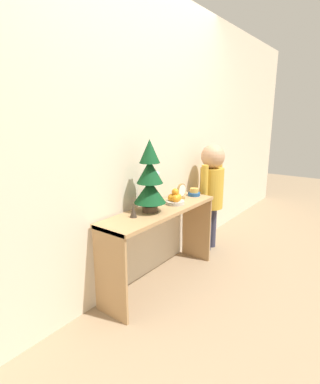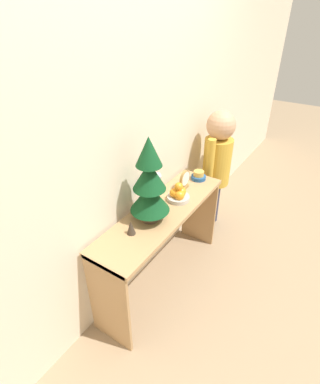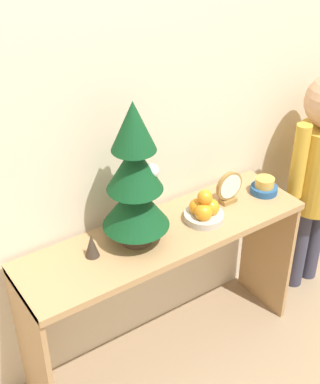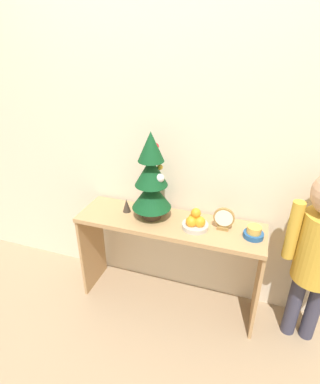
% 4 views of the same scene
% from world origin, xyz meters
% --- Properties ---
extents(ground_plane, '(12.00, 12.00, 0.00)m').
position_xyz_m(ground_plane, '(0.00, 0.00, 0.00)').
color(ground_plane, '#997F60').
extents(back_wall, '(7.00, 0.05, 2.50)m').
position_xyz_m(back_wall, '(0.00, 0.40, 1.25)').
color(back_wall, beige).
rests_on(back_wall, ground_plane).
extents(console_table, '(1.24, 0.35, 0.69)m').
position_xyz_m(console_table, '(0.00, 0.18, 0.54)').
color(console_table, tan).
rests_on(console_table, ground_plane).
extents(mini_tree, '(0.26, 0.26, 0.59)m').
position_xyz_m(mini_tree, '(-0.13, 0.19, 0.97)').
color(mini_tree, '#4C3828').
rests_on(mini_tree, console_table).
extents(fruit_bowl, '(0.17, 0.17, 0.14)m').
position_xyz_m(fruit_bowl, '(0.18, 0.15, 0.74)').
color(fruit_bowl, '#B7B2A8').
rests_on(fruit_bowl, console_table).
extents(singing_bowl, '(0.12, 0.12, 0.07)m').
position_xyz_m(singing_bowl, '(0.53, 0.17, 0.72)').
color(singing_bowl, '#235189').
rests_on(singing_bowl, console_table).
extents(desk_clock, '(0.13, 0.04, 0.15)m').
position_xyz_m(desk_clock, '(0.35, 0.20, 0.77)').
color(desk_clock, olive).
rests_on(desk_clock, console_table).
extents(figurine, '(0.06, 0.06, 0.10)m').
position_xyz_m(figurine, '(-0.32, 0.21, 0.74)').
color(figurine, '#382D23').
rests_on(figurine, console_table).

